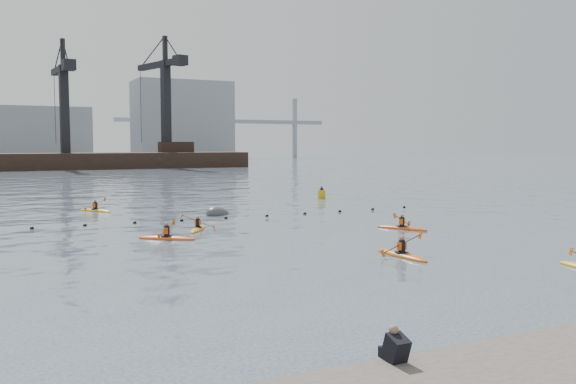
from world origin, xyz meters
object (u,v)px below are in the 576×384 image
at_px(kayaker_2, 167,237).
at_px(kayaker_4, 402,227).
at_px(kayaker_3, 198,228).
at_px(mooring_buoy, 218,214).
at_px(kayaker_0, 402,254).
at_px(kayaker_5, 95,210).
at_px(nav_buoy, 322,194).

relative_size(kayaker_2, kayaker_4, 0.95).
relative_size(kayaker_2, kayaker_3, 1.04).
distance_m(kayaker_3, mooring_buoy, 7.67).
xyz_separation_m(kayaker_2, kayaker_4, (13.48, -2.32, -0.00)).
xyz_separation_m(kayaker_4, mooring_buoy, (-7.32, 11.73, -0.10)).
bearing_deg(mooring_buoy, kayaker_0, -83.77).
relative_size(kayaker_0, mooring_buoy, 1.46).
bearing_deg(mooring_buoy, kayaker_5, 141.59).
height_order(kayaker_2, kayaker_4, kayaker_4).
bearing_deg(kayaker_2, kayaker_0, -101.94).
bearing_deg(kayaker_5, nav_buoy, -30.76).
height_order(kayaker_0, kayaker_5, kayaker_0).
distance_m(kayaker_4, nav_buoy, 20.09).
distance_m(kayaker_0, kayaker_4, 8.84).
height_order(kayaker_3, mooring_buoy, kayaker_3).
bearing_deg(kayaker_5, mooring_buoy, -73.89).
bearing_deg(nav_buoy, kayaker_3, -138.51).
distance_m(kayaker_0, mooring_buoy, 18.95).
xyz_separation_m(kayaker_4, kayaker_5, (-14.84, 17.70, -0.00)).
height_order(kayaker_0, nav_buoy, nav_buoy).
height_order(kayaker_2, nav_buoy, nav_buoy).
relative_size(kayaker_3, kayaker_4, 0.92).
distance_m(kayaker_3, kayaker_5, 13.31).
relative_size(kayaker_4, nav_buoy, 2.36).
distance_m(kayaker_2, nav_buoy, 25.40).
bearing_deg(mooring_buoy, kayaker_4, -58.06).
bearing_deg(nav_buoy, kayaker_0, -111.84).
bearing_deg(mooring_buoy, kayaker_3, -118.12).
bearing_deg(kayaker_4, nav_buoy, -134.69).
distance_m(kayaker_2, mooring_buoy, 11.25).
relative_size(kayaker_0, kayaker_3, 1.18).
height_order(kayaker_0, kayaker_3, kayaker_0).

